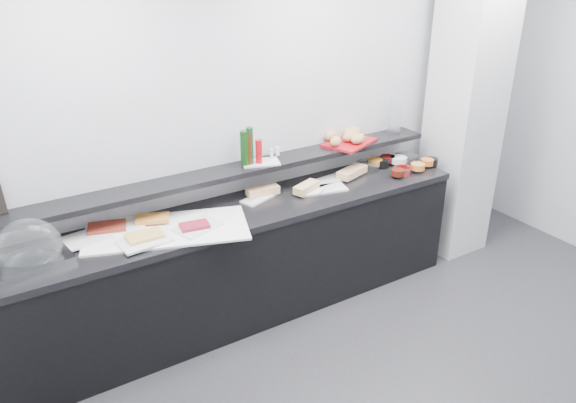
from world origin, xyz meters
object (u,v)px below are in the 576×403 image
cloche_base (30,262)px  condiment_tray (261,162)px  bread_tray (349,142)px  carafe (395,116)px  sandwich_plate_mid (322,189)px

cloche_base → condiment_tray: size_ratio=1.66×
bread_tray → carafe: (0.50, 0.02, 0.14)m
condiment_tray → cloche_base: bearing=-155.0°
sandwich_plate_mid → carafe: bearing=26.6°
sandwich_plate_mid → condiment_tray: (-0.43, 0.20, 0.25)m
sandwich_plate_mid → condiment_tray: bearing=168.5°
condiment_tray → bread_tray: 0.84m
sandwich_plate_mid → carafe: size_ratio=1.28×
sandwich_plate_mid → bread_tray: size_ratio=0.90×
sandwich_plate_mid → condiment_tray: condiment_tray is taller
cloche_base → carafe: size_ratio=1.54×
cloche_base → sandwich_plate_mid: (2.13, -0.01, -0.01)m
cloche_base → condiment_tray: condiment_tray is taller
cloche_base → carafe: bearing=-4.4°
condiment_tray → carafe: size_ratio=0.93×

